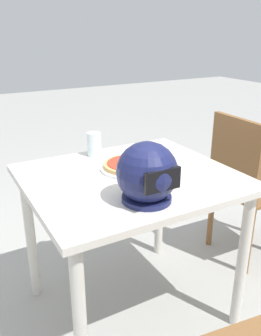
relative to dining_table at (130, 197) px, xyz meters
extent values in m
plane|color=#9E9E99|center=(0.00, 0.00, -0.64)|extent=(14.00, 14.00, 0.00)
cube|color=beige|center=(0.00, 0.00, 0.09)|extent=(0.91, 0.80, 0.03)
cylinder|color=beige|center=(-0.40, -0.34, -0.28)|extent=(0.05, 0.05, 0.71)
cylinder|color=beige|center=(0.40, -0.34, -0.28)|extent=(0.05, 0.05, 0.71)
cylinder|color=beige|center=(-0.40, 0.34, -0.28)|extent=(0.05, 0.05, 0.71)
cylinder|color=beige|center=(0.40, 0.34, -0.28)|extent=(0.05, 0.05, 0.71)
cylinder|color=white|center=(-0.04, -0.06, 0.11)|extent=(0.28, 0.28, 0.01)
cylinder|color=tan|center=(-0.04, -0.06, 0.13)|extent=(0.25, 0.25, 0.02)
cylinder|color=red|center=(-0.04, -0.06, 0.14)|extent=(0.22, 0.22, 0.00)
sphere|color=#234C1E|center=(-0.08, -0.08, 0.15)|extent=(0.03, 0.03, 0.03)
sphere|color=#234C1E|center=(-0.05, -0.10, 0.15)|extent=(0.04, 0.04, 0.04)
sphere|color=#234C1E|center=(0.01, -0.02, 0.15)|extent=(0.04, 0.04, 0.04)
sphere|color=#234C1E|center=(-0.10, -0.11, 0.15)|extent=(0.03, 0.03, 0.03)
sphere|color=#234C1E|center=(-0.10, -0.03, 0.15)|extent=(0.03, 0.03, 0.03)
cylinder|color=#E0D172|center=(0.03, -0.02, 0.15)|extent=(0.02, 0.02, 0.02)
cylinder|color=#E0D172|center=(0.02, -0.04, 0.15)|extent=(0.03, 0.03, 0.02)
cylinder|color=#E0D172|center=(-0.05, -0.01, 0.15)|extent=(0.02, 0.02, 0.02)
cylinder|color=#E0D172|center=(-0.06, -0.13, 0.15)|extent=(0.02, 0.02, 0.02)
sphere|color=#191E4C|center=(0.07, 0.25, 0.22)|extent=(0.23, 0.23, 0.23)
cylinder|color=#191E4C|center=(0.07, 0.25, 0.12)|extent=(0.19, 0.19, 0.02)
cube|color=black|center=(0.07, 0.35, 0.23)|extent=(0.14, 0.02, 0.08)
cylinder|color=silver|center=(0.03, -0.32, 0.17)|extent=(0.07, 0.07, 0.12)
cube|color=brown|center=(-0.91, -0.08, -0.20)|extent=(0.42, 0.42, 0.02)
cube|color=brown|center=(-0.72, -0.08, 0.04)|extent=(0.05, 0.38, 0.45)
cylinder|color=brown|center=(-1.08, -0.24, -0.42)|extent=(0.04, 0.04, 0.43)
cylinder|color=brown|center=(-0.74, -0.25, -0.42)|extent=(0.04, 0.04, 0.43)
cylinder|color=brown|center=(-0.73, 0.09, -0.42)|extent=(0.04, 0.04, 0.43)
camera|label=1|loc=(0.71, 1.28, 0.72)|focal=38.13mm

